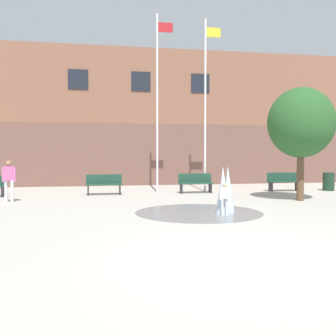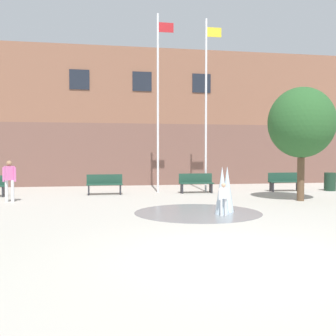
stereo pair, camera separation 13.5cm
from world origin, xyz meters
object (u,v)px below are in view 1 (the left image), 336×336
child_with_pink_shirt (224,197)px  flagpole_left (158,98)px  park_bench_under_left_flagpole (104,184)px  park_bench_far_right (283,181)px  park_bench_under_right_flagpole (195,183)px  adult_in_red (9,178)px  street_tree_near_building (301,123)px  trash_can (329,182)px  flagpole_right (206,101)px

child_with_pink_shirt → flagpole_left: 8.21m
park_bench_under_left_flagpole → park_bench_far_right: size_ratio=1.00×
park_bench_under_right_flagpole → adult_in_red: size_ratio=1.01×
street_tree_near_building → flagpole_left: bearing=140.3°
trash_can → street_tree_near_building: 5.60m
park_bench_under_left_flagpole → adult_in_red: bearing=-150.8°
park_bench_far_right → child_with_pink_shirt: (-5.27, -6.69, 0.10)m
child_with_pink_shirt → flagpole_left: (-0.91, 7.18, 3.87)m
park_bench_under_right_flagpole → trash_can: 6.81m
flagpole_left → adult_in_red: bearing=-157.0°
park_bench_under_right_flagpole → park_bench_far_right: (4.48, 0.09, 0.00)m
child_with_pink_shirt → street_tree_near_building: street_tree_near_building is taller
adult_in_red → flagpole_left: bearing=-17.3°
park_bench_under_right_flagpole → adult_in_red: adult_in_red is taller
flagpole_left → flagpole_right: bearing=0.0°
park_bench_under_right_flagpole → park_bench_far_right: size_ratio=1.00×
park_bench_under_right_flagpole → flagpole_left: bearing=161.2°
child_with_pink_shirt → trash_can: size_ratio=1.10×
adult_in_red → flagpole_left: size_ratio=0.19×
park_bench_under_left_flagpole → flagpole_right: 6.29m
park_bench_under_left_flagpole → park_bench_far_right: (8.72, 0.11, 0.00)m
park_bench_under_right_flagpole → park_bench_far_right: 4.48m
flagpole_right → street_tree_near_building: 5.14m
child_with_pink_shirt → street_tree_near_building: 5.67m
adult_in_red → flagpole_right: 9.56m
adult_in_red → trash_can: 14.82m
park_bench_under_left_flagpole → flagpole_left: 4.75m
street_tree_near_building → flagpole_right: bearing=122.7°
trash_can → street_tree_near_building: (-3.48, -3.52, 2.60)m
child_with_pink_shirt → adult_in_red: size_ratio=0.62×
park_bench_under_left_flagpole → flagpole_left: (2.54, 0.59, 3.97)m
park_bench_under_left_flagpole → adult_in_red: 4.18m
park_bench_under_left_flagpole → flagpole_right: (4.89, 0.59, 3.92)m
child_with_pink_shirt → trash_can: bearing=-115.1°
adult_in_red → trash_can: adult_in_red is taller
adult_in_red → trash_can: bearing=-32.6°
park_bench_under_left_flagpole → child_with_pink_shirt: (3.45, -6.59, 0.10)m
park_bench_far_right → flagpole_left: flagpole_left is taller
child_with_pink_shirt → park_bench_under_right_flagpole: bearing=-72.5°
park_bench_under_left_flagpole → flagpole_left: bearing=13.2°
park_bench_under_left_flagpole → street_tree_near_building: size_ratio=0.36×
street_tree_near_building → trash_can: bearing=45.3°
adult_in_red → street_tree_near_building: size_ratio=0.36×
adult_in_red → flagpole_right: flagpole_right is taller
flagpole_right → park_bench_under_right_flagpole: bearing=-138.4°
park_bench_under_right_flagpole → trash_can: park_bench_under_right_flagpole is taller
park_bench_under_left_flagpole → park_bench_under_right_flagpole: bearing=0.2°
park_bench_under_right_flagpole → street_tree_near_building: bearing=-47.3°
flagpole_left → trash_can: (8.51, -0.65, -4.00)m
park_bench_under_right_flagpole → flagpole_right: flagpole_right is taller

